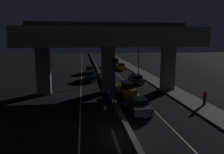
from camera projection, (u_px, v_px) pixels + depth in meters
ground_plane at (130, 137)px, 16.16m from camera, size 200.00×200.00×0.00m
lane_line_left_inner at (82, 71)px, 49.88m from camera, size 0.12×126.00×0.00m
lane_line_right_inner at (114, 70)px, 50.84m from camera, size 0.12×126.00×0.00m
median_divider at (98, 70)px, 50.32m from camera, size 0.42×126.00×0.44m
sidewalk_right at (144, 74)px, 44.67m from camera, size 2.90×126.00×0.15m
elevated_overpass at (108, 39)px, 28.94m from camera, size 21.29×12.92×9.40m
traffic_light_left_of_median at (114, 77)px, 19.40m from camera, size 0.30×0.49×5.69m
street_lamp at (137, 52)px, 44.43m from camera, size 2.37×0.32×7.65m
car_grey_lead at (138, 105)px, 21.39m from camera, size 1.88×4.53×1.48m
car_taxi_yellow_second at (126, 88)px, 28.45m from camera, size 2.06×4.67×1.71m
car_dark_green_third at (136, 78)px, 36.40m from camera, size 2.01×4.82×1.35m
car_black_fourth at (109, 72)px, 43.92m from camera, size 1.89×3.97×1.45m
car_taxi_yellow_fifth at (121, 67)px, 51.65m from camera, size 1.90×4.43×1.55m
car_grey_sixth at (115, 62)px, 59.66m from camera, size 2.00×4.44×2.07m
car_dark_blue_lead_oncoming at (90, 76)px, 38.30m from camera, size 2.06×4.72×1.61m
car_white_second_oncoming at (89, 70)px, 46.28m from camera, size 1.89×4.68×1.57m
motorcycle_blue_filtering_near at (126, 105)px, 21.95m from camera, size 0.34×1.80×1.47m
motorcycle_red_filtering_mid at (116, 92)px, 27.47m from camera, size 0.34×2.00×1.40m
motorcycle_white_filtering_far at (111, 81)px, 34.34m from camera, size 0.33×1.75×1.48m
pedestrian_on_sidewalk at (205, 97)px, 23.54m from camera, size 0.38×0.38×1.66m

